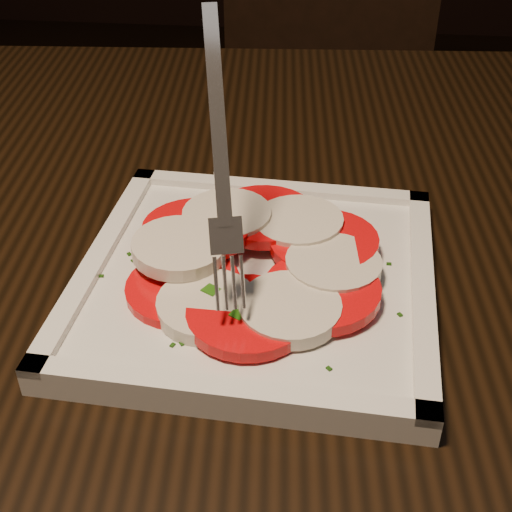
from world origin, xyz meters
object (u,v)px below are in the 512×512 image
object	(u,v)px
table	(177,311)
fork	(218,147)
chair	(321,80)
plate	(256,282)

from	to	relation	value
table	fork	distance (m)	0.24
chair	table	bearing A→B (deg)	-92.53
chair	fork	distance (m)	1.00
chair	plate	bearing A→B (deg)	-86.98
chair	plate	distance (m)	0.96
table	chair	distance (m)	0.86
table	plate	world-z (taller)	plate
table	plate	bearing A→B (deg)	-46.81
chair	plate	world-z (taller)	chair
plate	fork	world-z (taller)	fork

